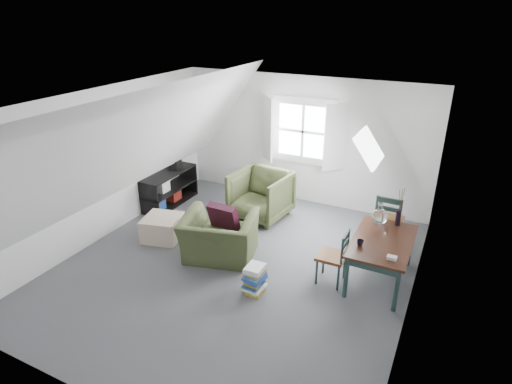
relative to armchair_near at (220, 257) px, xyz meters
The scene contains 24 objects.
floor 0.39m from the armchair_near, 18.08° to the right, with size 5.50×5.50×0.00m, color #4E4F53.
ceiling 2.53m from the armchair_near, 18.08° to the right, with size 5.50×5.50×0.00m, color white.
wall_back 2.94m from the armchair_near, 82.08° to the left, with size 5.00×5.00×0.00m, color silver.
wall_front 3.15m from the armchair_near, 82.73° to the right, with size 5.00×5.00×0.00m, color silver.
wall_left 2.48m from the armchair_near, behind, with size 5.50×5.50×0.00m, color silver.
wall_right 3.13m from the armchair_near, ahead, with size 5.50×5.50×0.00m, color silver.
slope_left 2.14m from the armchair_near, behind, with size 5.50×5.50×0.00m, color white.
slope_right 2.61m from the armchair_near, ahead, with size 5.50×5.50×0.00m, color white.
dormer_window 2.96m from the armchair_near, 81.85° to the left, with size 1.71×0.35×1.30m.
skylight 2.85m from the armchair_near, 31.64° to the left, with size 0.55×0.75×0.04m, color white.
armchair_near is the anchor object (origin of this frame).
armchair_far 1.55m from the armchair_near, 91.22° to the left, with size 0.95×0.98×0.89m, color #384223.
throw_pillow 0.65m from the armchair_near, 90.00° to the left, with size 0.47×0.13×0.47m, color #390F1F.
ottoman 1.20m from the armchair_near, behind, with size 0.60×0.60×0.40m, color #C0A892.
dining_table 2.50m from the armchair_near, 11.42° to the left, with size 0.80×1.34×0.67m.
demijohn 2.55m from the armchair_near, 22.65° to the left, with size 0.24×0.24×0.34m.
vase_twigs 2.80m from the armchair_near, 22.57° to the left, with size 0.08×0.08×0.59m.
cup 2.24m from the armchair_near, ahead, with size 0.09×0.09×0.09m, color black.
paper_box 2.67m from the armchair_near, ahead, with size 0.12×0.08×0.04m, color white.
dining_chair_far 2.76m from the armchair_near, 32.46° to the left, with size 0.45×0.45×0.96m.
dining_chair_near 1.85m from the armchair_near, ahead, with size 0.39×0.39×0.83m.
media_shelf 2.30m from the armchair_near, 147.08° to the left, with size 0.44×1.31×0.67m.
electronics_box 2.57m from the armchair_near, 141.29° to the left, with size 0.17×0.24×0.19m, color black.
magazine_stack 1.08m from the armchair_near, 32.13° to the right, with size 0.30×0.36×0.40m.
Camera 1 is at (2.73, -4.84, 3.67)m, focal length 30.00 mm.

